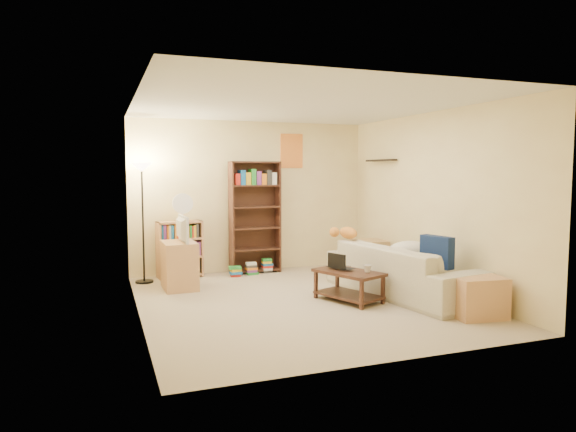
{
  "coord_description": "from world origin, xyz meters",
  "views": [
    {
      "loc": [
        -2.38,
        -6.05,
        1.67
      ],
      "look_at": [
        0.07,
        0.65,
        1.05
      ],
      "focal_mm": 32.0,
      "sensor_mm": 36.0,
      "label": 1
    }
  ],
  "objects": [
    {
      "name": "room",
      "position": [
        0.0,
        0.01,
        1.62
      ],
      "size": [
        4.5,
        4.54,
        2.52
      ],
      "color": "tan",
      "rests_on": "ground"
    },
    {
      "name": "sofa",
      "position": [
        1.43,
        -0.16,
        0.34
      ],
      "size": [
        2.62,
        1.64,
        0.68
      ],
      "primitive_type": "imported",
      "rotation": [
        0.0,
        0.0,
        1.73
      ],
      "color": "beige",
      "rests_on": "ground"
    },
    {
      "name": "navy_pillow",
      "position": [
        1.62,
        -0.64,
        0.65
      ],
      "size": [
        0.24,
        0.47,
        0.4
      ],
      "primitive_type": "cube",
      "rotation": [
        0.0,
        0.0,
        1.83
      ],
      "color": "navy",
      "rests_on": "sofa"
    },
    {
      "name": "cream_blanket",
      "position": [
        1.59,
        -0.07,
        0.58
      ],
      "size": [
        0.63,
        0.45,
        0.27
      ],
      "primitive_type": "ellipsoid",
      "color": "white",
      "rests_on": "sofa"
    },
    {
      "name": "tabby_cat",
      "position": [
        0.99,
        0.68,
        0.77
      ],
      "size": [
        0.54,
        0.26,
        0.19
      ],
      "color": "orange",
      "rests_on": "sofa"
    },
    {
      "name": "coffee_table",
      "position": [
        0.59,
        -0.2,
        0.25
      ],
      "size": [
        0.79,
        1.0,
        0.39
      ],
      "rotation": [
        0.0,
        0.0,
        0.38
      ],
      "color": "#3F2218",
      "rests_on": "ground"
    },
    {
      "name": "laptop",
      "position": [
        0.59,
        -0.05,
        0.41
      ],
      "size": [
        0.58,
        0.56,
        0.03
      ],
      "primitive_type": "imported",
      "rotation": [
        0.0,
        0.0,
        2.09
      ],
      "color": "black",
      "rests_on": "coffee_table"
    },
    {
      "name": "laptop_screen",
      "position": [
        0.47,
        -0.1,
        0.51
      ],
      "size": [
        0.12,
        0.28,
        0.2
      ],
      "primitive_type": "cube",
      "rotation": [
        0.0,
        0.0,
        0.38
      ],
      "color": "white",
      "rests_on": "laptop"
    },
    {
      "name": "mug",
      "position": [
        0.77,
        -0.36,
        0.44
      ],
      "size": [
        0.19,
        0.19,
        0.1
      ],
      "primitive_type": "imported",
      "rotation": [
        0.0,
        0.0,
        0.48
      ],
      "color": "silver",
      "rests_on": "coffee_table"
    },
    {
      "name": "tv_remote",
      "position": [
        0.57,
        0.11,
        0.4
      ],
      "size": [
        0.14,
        0.15,
        0.02
      ],
      "primitive_type": "cube",
      "rotation": [
        0.0,
        0.0,
        0.68
      ],
      "color": "black",
      "rests_on": "coffee_table"
    },
    {
      "name": "tv_stand",
      "position": [
        -1.36,
        1.26,
        0.34
      ],
      "size": [
        0.47,
        0.64,
        0.67
      ],
      "primitive_type": "cube",
      "rotation": [
        0.0,
        0.0,
        0.03
      ],
      "color": "tan",
      "rests_on": "ground"
    },
    {
      "name": "television",
      "position": [
        -1.36,
        1.26,
        0.86
      ],
      "size": [
        0.65,
        0.12,
        0.37
      ],
      "primitive_type": "imported",
      "rotation": [
        0.0,
        0.0,
        1.6
      ],
      "color": "black",
      "rests_on": "tv_stand"
    },
    {
      "name": "tall_bookshelf",
      "position": [
        -0.01,
        2.02,
        0.97
      ],
      "size": [
        0.83,
        0.29,
        1.83
      ],
      "rotation": [
        0.0,
        0.0,
        0.02
      ],
      "color": "#47251B",
      "rests_on": "ground"
    },
    {
      "name": "short_bookshelf",
      "position": [
        -1.23,
        2.05,
        0.45
      ],
      "size": [
        0.72,
        0.36,
        0.89
      ],
      "rotation": [
        0.0,
        0.0,
        0.13
      ],
      "color": "tan",
      "rests_on": "ground"
    },
    {
      "name": "desk_fan",
      "position": [
        -1.18,
        2.01,
        1.13
      ],
      "size": [
        0.32,
        0.18,
        0.44
      ],
      "color": "white",
      "rests_on": "short_bookshelf"
    },
    {
      "name": "floor_lamp",
      "position": [
        -1.8,
        1.84,
        1.43
      ],
      "size": [
        0.3,
        0.3,
        1.8
      ],
      "color": "black",
      "rests_on": "ground"
    },
    {
      "name": "side_table",
      "position": [
        1.64,
        1.15,
        0.29
      ],
      "size": [
        0.54,
        0.54,
        0.57
      ],
      "primitive_type": "cube",
      "rotation": [
        0.0,
        0.0,
        -0.08
      ],
      "color": "tan",
      "rests_on": "ground"
    },
    {
      "name": "end_cabinet",
      "position": [
        1.65,
        -1.36,
        0.24
      ],
      "size": [
        0.63,
        0.55,
        0.47
      ],
      "primitive_type": "cube",
      "rotation": [
        0.0,
        0.0,
        -0.14
      ],
      "color": "tan",
      "rests_on": "ground"
    },
    {
      "name": "book_stacks",
      "position": [
        -0.08,
        1.88,
        0.1
      ],
      "size": [
        0.76,
        0.3,
        0.23
      ],
      "color": "red",
      "rests_on": "ground"
    }
  ]
}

